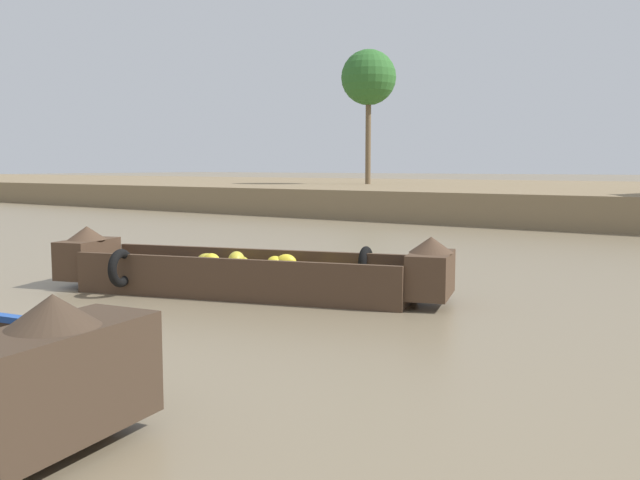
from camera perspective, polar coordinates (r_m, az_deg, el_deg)
ground_plane at (r=13.61m, az=2.41°, el=-1.29°), size 300.00×300.00×0.00m
riverbank_strip at (r=29.92m, az=20.75°, el=3.28°), size 160.00×20.00×0.97m
banana_boat at (r=9.52m, az=-6.13°, el=-2.71°), size 5.62×2.69×0.87m
palm_tree_near at (r=31.09m, az=4.04°, el=13.20°), size 2.41×2.41×5.88m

